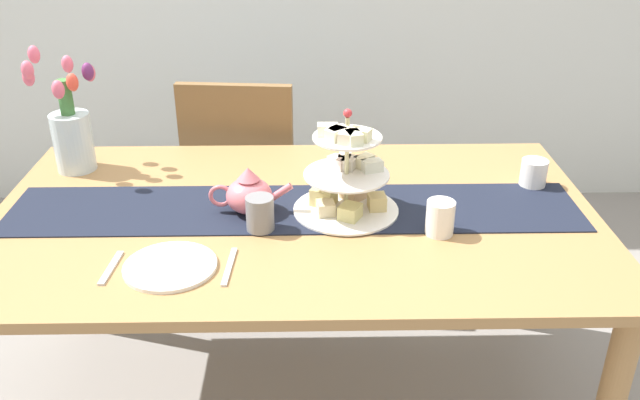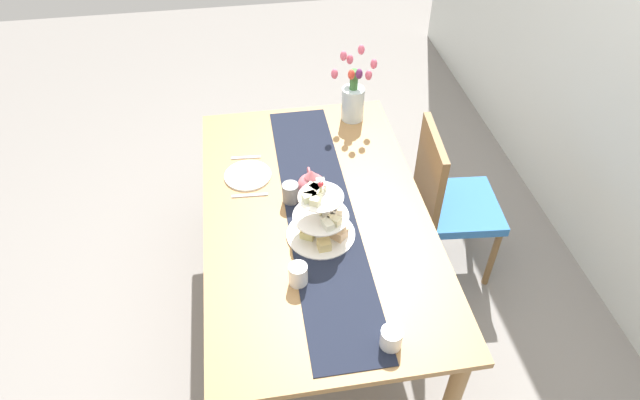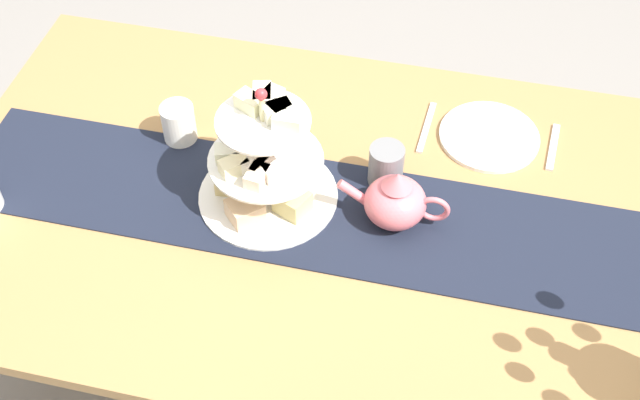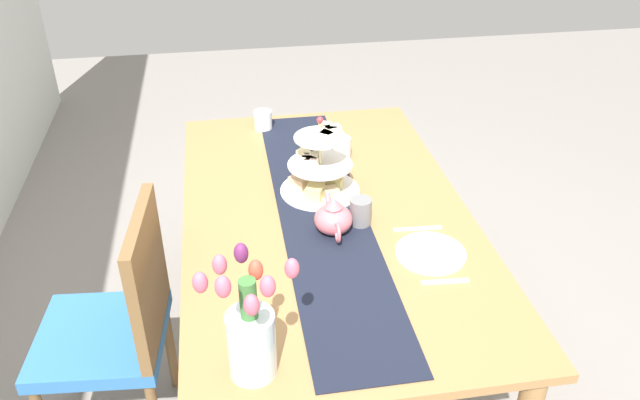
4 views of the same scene
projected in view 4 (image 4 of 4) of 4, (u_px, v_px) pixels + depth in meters
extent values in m
plane|color=gray|center=(326.00, 357.00, 2.67)|extent=(8.00, 8.00, 0.00)
cube|color=#A37747|center=(327.00, 216.00, 2.30)|extent=(1.72, 1.02, 0.03)
cylinder|color=#A37747|center=(385.00, 183.00, 3.21)|extent=(0.07, 0.07, 0.69)
cylinder|color=#A37747|center=(209.00, 198.00, 3.09)|extent=(0.07, 0.07, 0.69)
cylinder|color=brown|center=(74.00, 351.00, 2.42)|extent=(0.04, 0.04, 0.41)
cylinder|color=brown|center=(170.00, 346.00, 2.44)|extent=(0.04, 0.04, 0.41)
cube|color=#3370B7|center=(101.00, 338.00, 2.15)|extent=(0.46, 0.46, 0.05)
cube|color=brown|center=(148.00, 277.00, 2.03)|extent=(0.42, 0.07, 0.45)
cube|color=black|center=(322.00, 212.00, 2.28)|extent=(1.63, 0.31, 0.00)
cylinder|color=beige|center=(320.00, 158.00, 2.33)|extent=(0.01, 0.01, 0.28)
cylinder|color=white|center=(320.00, 190.00, 2.41)|extent=(0.30, 0.30, 0.01)
cylinder|color=white|center=(320.00, 164.00, 2.35)|extent=(0.24, 0.24, 0.01)
cylinder|color=white|center=(320.00, 138.00, 2.29)|extent=(0.19, 0.19, 0.01)
cube|color=#DBC37B|center=(317.00, 173.00, 2.47)|extent=(0.05, 0.06, 0.04)
cube|color=#DFB78C|center=(300.00, 182.00, 2.41)|extent=(0.09, 0.09, 0.05)
cube|color=#DACA7F|center=(315.00, 193.00, 2.33)|extent=(0.08, 0.08, 0.05)
cube|color=beige|center=(331.00, 192.00, 2.35)|extent=(0.06, 0.06, 0.04)
cube|color=#D6CB7D|center=(335.00, 182.00, 2.41)|extent=(0.07, 0.08, 0.04)
cube|color=silver|center=(312.00, 151.00, 2.40)|extent=(0.06, 0.05, 0.03)
cube|color=#F1E8B9|center=(305.00, 154.00, 2.38)|extent=(0.07, 0.06, 0.03)
cube|color=silver|center=(310.00, 159.00, 2.34)|extent=(0.05, 0.07, 0.03)
cube|color=beige|center=(302.00, 161.00, 2.33)|extent=(0.04, 0.06, 0.03)
cube|color=#F1D7CA|center=(310.00, 164.00, 2.31)|extent=(0.06, 0.07, 0.03)
cube|color=beige|center=(320.00, 139.00, 2.23)|extent=(0.06, 0.04, 0.03)
cube|color=beige|center=(325.00, 136.00, 2.26)|extent=(0.07, 0.06, 0.03)
cube|color=beige|center=(328.00, 136.00, 2.26)|extent=(0.06, 0.07, 0.03)
cube|color=beige|center=(332.00, 132.00, 2.28)|extent=(0.05, 0.06, 0.03)
cube|color=beige|center=(333.00, 130.00, 2.30)|extent=(0.05, 0.06, 0.03)
cube|color=beige|center=(326.00, 128.00, 2.31)|extent=(0.07, 0.06, 0.03)
sphere|color=red|center=(320.00, 120.00, 2.25)|extent=(0.02, 0.02, 0.02)
ellipsoid|color=#D66B75|center=(333.00, 219.00, 2.15)|extent=(0.13, 0.13, 0.10)
cone|color=#D66B75|center=(333.00, 202.00, 2.12)|extent=(0.06, 0.06, 0.04)
cylinder|color=#D66B75|center=(329.00, 203.00, 2.22)|extent=(0.07, 0.02, 0.06)
torus|color=#D66B75|center=(338.00, 233.00, 2.09)|extent=(0.07, 0.01, 0.07)
cylinder|color=silver|center=(252.00, 344.00, 1.60)|extent=(0.12, 0.12, 0.19)
cylinder|color=#3D7538|center=(248.00, 300.00, 1.52)|extent=(0.04, 0.04, 0.12)
ellipsoid|color=#6B2860|center=(241.00, 253.00, 1.55)|extent=(0.04, 0.04, 0.06)
ellipsoid|color=#E5607A|center=(220.00, 265.00, 1.54)|extent=(0.04, 0.04, 0.06)
ellipsoid|color=#E5607A|center=(200.00, 282.00, 1.46)|extent=(0.04, 0.04, 0.06)
ellipsoid|color=#E5607A|center=(223.00, 287.00, 1.37)|extent=(0.04, 0.04, 0.06)
ellipsoid|color=#E5607A|center=(251.00, 305.00, 1.40)|extent=(0.04, 0.04, 0.06)
ellipsoid|color=#E5607A|center=(268.00, 286.00, 1.41)|extent=(0.04, 0.04, 0.06)
ellipsoid|color=#E5607A|center=(292.00, 268.00, 1.53)|extent=(0.04, 0.04, 0.06)
ellipsoid|color=#EF4C38|center=(256.00, 270.00, 1.53)|extent=(0.04, 0.04, 0.06)
cylinder|color=white|center=(263.00, 120.00, 2.85)|extent=(0.08, 0.08, 0.08)
cylinder|color=white|center=(431.00, 253.00, 2.07)|extent=(0.23, 0.23, 0.01)
cube|color=silver|center=(445.00, 282.00, 1.95)|extent=(0.03, 0.15, 0.01)
cube|color=silver|center=(417.00, 229.00, 2.20)|extent=(0.02, 0.17, 0.01)
cylinder|color=slate|center=(361.00, 211.00, 2.20)|extent=(0.08, 0.08, 0.09)
cylinder|color=white|center=(342.00, 149.00, 2.61)|extent=(0.08, 0.08, 0.09)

